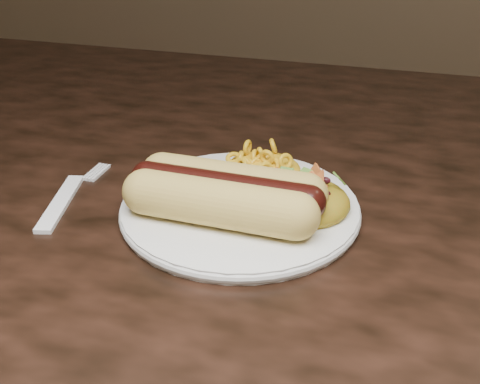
# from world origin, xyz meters

# --- Properties ---
(table) EXTENTS (1.60, 0.90, 0.75)m
(table) POSITION_xyz_m (0.00, 0.00, 0.66)
(table) COLOR black
(table) RESTS_ON floor
(plate) EXTENTS (0.26, 0.26, 0.01)m
(plate) POSITION_xyz_m (-0.08, -0.04, 0.76)
(plate) COLOR white
(plate) RESTS_ON table
(hotdog) EXTENTS (0.14, 0.07, 0.04)m
(hotdog) POSITION_xyz_m (-0.08, -0.06, 0.78)
(hotdog) COLOR #CCB757
(hotdog) RESTS_ON plate
(mac_and_cheese) EXTENTS (0.09, 0.09, 0.03)m
(mac_and_cheese) POSITION_xyz_m (-0.07, 0.02, 0.77)
(mac_and_cheese) COLOR orange
(mac_and_cheese) RESTS_ON plate
(sour_cream) EXTENTS (0.05, 0.05, 0.03)m
(sour_cream) POSITION_xyz_m (-0.14, -0.02, 0.77)
(sour_cream) COLOR white
(sour_cream) RESTS_ON plate
(taco_salad) EXTENTS (0.08, 0.08, 0.04)m
(taco_salad) POSITION_xyz_m (-0.02, -0.03, 0.78)
(taco_salad) COLOR #D35506
(taco_salad) RESTS_ON plate
(fork) EXTENTS (0.05, 0.14, 0.00)m
(fork) POSITION_xyz_m (-0.24, -0.07, 0.75)
(fork) COLOR white
(fork) RESTS_ON table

